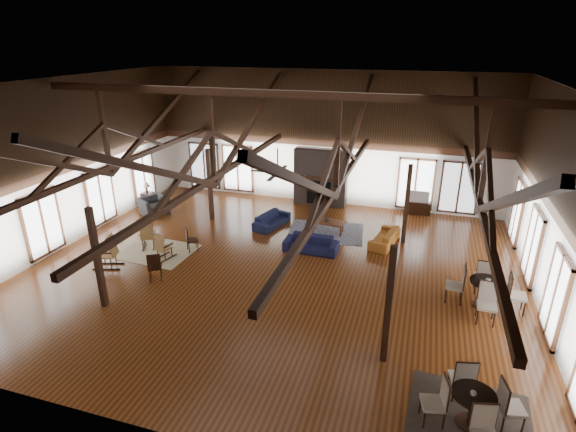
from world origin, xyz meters
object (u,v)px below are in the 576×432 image
(sofa_navy_left, at_px, (272,220))
(cafe_table_far, at_px, (486,289))
(cafe_table_near, at_px, (473,403))
(sofa_navy_front, at_px, (311,244))
(coffee_table, at_px, (328,222))
(armchair, at_px, (153,206))
(sofa_orange, at_px, (385,237))
(tv_console, at_px, (417,208))

(sofa_navy_left, bearing_deg, cafe_table_far, -101.16)
(cafe_table_near, distance_m, cafe_table_far, 4.71)
(sofa_navy_front, height_order, coffee_table, sofa_navy_front)
(coffee_table, bearing_deg, sofa_navy_front, -90.87)
(armchair, height_order, cafe_table_near, cafe_table_near)
(sofa_navy_front, bearing_deg, cafe_table_far, -18.22)
(coffee_table, distance_m, cafe_table_far, 6.63)
(sofa_navy_front, height_order, cafe_table_near, cafe_table_near)
(sofa_orange, bearing_deg, coffee_table, -87.55)
(sofa_navy_left, distance_m, tv_console, 6.54)
(coffee_table, xyz_separation_m, armchair, (-7.80, -0.21, -0.08))
(coffee_table, distance_m, cafe_table_near, 9.73)
(sofa_orange, distance_m, tv_console, 3.74)
(armchair, bearing_deg, sofa_orange, -62.22)
(sofa_navy_left, bearing_deg, armchair, 106.97)
(cafe_table_near, bearing_deg, sofa_orange, 107.31)
(sofa_navy_front, distance_m, coffee_table, 1.82)
(sofa_navy_front, xyz_separation_m, armchair, (-7.57, 1.59, 0.08))
(sofa_orange, bearing_deg, sofa_navy_front, -48.68)
(armchair, bearing_deg, tv_console, -44.18)
(coffee_table, bearing_deg, armchair, -171.82)
(coffee_table, xyz_separation_m, tv_console, (3.31, 3.24, -0.17))
(sofa_navy_front, xyz_separation_m, coffee_table, (0.24, 1.79, 0.16))
(cafe_table_far, bearing_deg, armchair, 164.81)
(coffee_table, bearing_deg, sofa_navy_left, -173.32)
(coffee_table, bearing_deg, tv_console, 51.05)
(sofa_navy_front, xyz_separation_m, tv_console, (3.55, 5.03, -0.01))
(sofa_navy_left, bearing_deg, coffee_table, -75.18)
(sofa_orange, bearing_deg, armchair, -79.57)
(sofa_navy_left, height_order, sofa_orange, sofa_orange)
(sofa_navy_left, height_order, cafe_table_far, cafe_table_far)
(coffee_table, height_order, armchair, armchair)
(sofa_orange, xyz_separation_m, armchair, (-10.06, 0.14, 0.10))
(armchair, relative_size, cafe_table_far, 0.52)
(sofa_orange, xyz_separation_m, coffee_table, (-2.26, 0.35, 0.18))
(sofa_navy_left, distance_m, coffee_table, 2.37)
(coffee_table, relative_size, cafe_table_near, 0.67)
(coffee_table, height_order, cafe_table_far, cafe_table_far)
(sofa_navy_front, bearing_deg, coffee_table, 83.71)
(sofa_navy_left, relative_size, sofa_orange, 0.99)
(cafe_table_far, bearing_deg, coffee_table, 145.04)
(sofa_orange, relative_size, cafe_table_near, 0.90)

